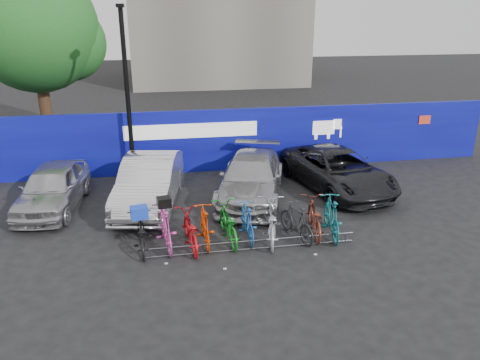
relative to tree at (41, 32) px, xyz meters
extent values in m
plane|color=black|center=(6.77, -10.06, -5.07)|extent=(100.00, 100.00, 0.00)
cube|color=#09097D|center=(6.77, -4.06, -3.87)|extent=(22.00, 0.15, 2.40)
cube|color=white|center=(5.77, -4.16, -3.42)|extent=(5.00, 0.02, 0.55)
cube|color=white|center=(10.97, -4.16, -3.52)|extent=(1.20, 0.02, 0.90)
cube|color=#E83F28|center=(15.27, -4.16, -3.37)|extent=(0.50, 0.02, 0.35)
cylinder|color=#382314|center=(-0.23, -0.06, -3.07)|extent=(0.50, 0.50, 4.00)
sphere|color=#1C5B1F|center=(-0.23, -0.06, 0.13)|extent=(5.20, 5.20, 5.20)
sphere|color=#1C5B1F|center=(0.97, 0.24, -0.47)|extent=(3.20, 3.20, 3.20)
cylinder|color=black|center=(3.57, -4.66, -2.07)|extent=(0.16, 0.16, 6.00)
cube|color=black|center=(3.57, -4.66, 0.98)|extent=(0.25, 0.50, 0.12)
cylinder|color=#595B60|center=(6.77, -10.66, -4.79)|extent=(5.60, 0.03, 0.03)
cylinder|color=#595B60|center=(6.77, -10.66, -5.02)|extent=(5.60, 0.03, 0.03)
cylinder|color=#595B60|center=(4.17, -10.66, -4.93)|extent=(0.03, 0.03, 0.28)
cylinder|color=#595B60|center=(5.47, -10.66, -4.93)|extent=(0.03, 0.03, 0.28)
cylinder|color=#595B60|center=(6.77, -10.66, -4.93)|extent=(0.03, 0.03, 0.28)
cylinder|color=#595B60|center=(8.07, -10.66, -4.93)|extent=(0.03, 0.03, 0.28)
cylinder|color=#595B60|center=(9.37, -10.66, -4.93)|extent=(0.03, 0.03, 0.28)
imported|color=#A4A3A7|center=(1.19, -6.85, -4.37)|extent=(2.07, 4.23, 1.39)
imported|color=silver|center=(4.18, -7.09, -4.29)|extent=(2.40, 4.91, 1.55)
imported|color=#A09FA3|center=(7.49, -7.05, -4.37)|extent=(3.31, 5.20, 1.40)
imported|color=black|center=(10.59, -6.79, -4.37)|extent=(3.23, 5.36, 1.39)
imported|color=black|center=(3.97, -10.13, -4.61)|extent=(0.73, 1.78, 0.92)
imported|color=#D547A2|center=(4.60, -10.04, -4.50)|extent=(0.77, 1.96, 1.15)
imported|color=red|center=(5.24, -10.18, -4.58)|extent=(0.84, 1.92, 0.98)
imported|color=#CE3C08|center=(5.64, -10.06, -4.55)|extent=(0.53, 1.74, 1.04)
imported|color=#12791D|center=(6.27, -9.97, -4.57)|extent=(0.83, 1.97, 1.01)
imported|color=#245DAB|center=(6.80, -9.97, -4.56)|extent=(0.51, 1.70, 1.02)
imported|color=#A3A5AB|center=(7.43, -10.15, -4.53)|extent=(1.11, 2.14, 1.07)
imported|color=#28282B|center=(8.13, -10.18, -4.56)|extent=(0.89, 1.74, 1.01)
imported|color=maroon|center=(8.71, -9.96, -4.58)|extent=(0.93, 1.95, 0.98)
imported|color=#136873|center=(9.13, -10.18, -4.50)|extent=(0.81, 1.94, 1.13)
cube|color=blue|center=(3.97, -10.13, -4.00)|extent=(0.48, 0.39, 0.31)
cube|color=black|center=(4.60, -10.04, -3.80)|extent=(0.39, 0.36, 0.25)
camera|label=1|loc=(4.63, -21.30, 0.88)|focal=35.00mm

